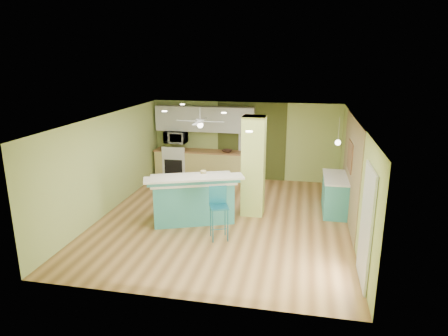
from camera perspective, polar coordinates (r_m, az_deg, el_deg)
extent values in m
cube|color=brown|center=(9.97, -0.03, -7.26)|extent=(6.00, 7.00, 0.01)
cube|color=white|center=(9.29, -0.03, 7.16)|extent=(6.00, 7.00, 0.01)
cube|color=#AEC067|center=(12.91, 3.07, 3.87)|extent=(6.00, 0.01, 2.50)
cube|color=#AEC067|center=(6.36, -6.39, -8.82)|extent=(6.00, 0.01, 2.50)
cube|color=#AEC067|center=(10.55, -16.24, 0.59)|extent=(0.01, 7.00, 2.50)
cube|color=#AEC067|center=(9.45, 18.13, -1.28)|extent=(0.01, 7.00, 2.50)
cube|color=olive|center=(10.02, 17.67, -0.30)|extent=(0.02, 3.40, 2.50)
cube|color=#454C1E|center=(12.87, 3.94, 3.82)|extent=(2.20, 0.02, 2.50)
cube|color=silver|center=(12.89, 3.90, 2.71)|extent=(0.82, 0.05, 2.00)
cube|color=silver|center=(7.36, 19.64, -7.87)|extent=(0.04, 1.08, 2.10)
cube|color=#B4C55B|center=(9.93, 4.23, 0.27)|extent=(0.55, 0.55, 2.50)
cube|color=#CEBD6C|center=(13.05, -2.83, 0.40)|extent=(3.20, 0.60, 0.90)
cube|color=#955C33|center=(12.94, -2.86, 2.41)|extent=(3.25, 0.63, 0.04)
cube|color=white|center=(13.31, -6.80, 0.61)|extent=(0.76, 0.64, 0.90)
cube|color=black|center=(13.02, -7.24, 0.11)|extent=(0.59, 0.02, 0.50)
cube|color=white|center=(12.91, -7.29, 2.59)|extent=(0.76, 0.06, 0.18)
cube|color=silver|center=(12.86, -2.79, 7.00)|extent=(3.20, 0.34, 0.80)
imported|color=silver|center=(13.11, -6.92, 4.41)|extent=(0.70, 0.48, 0.39)
cylinder|color=silver|center=(11.49, -3.46, 7.73)|extent=(0.03, 0.03, 0.40)
cylinder|color=silver|center=(11.52, -3.44, 6.74)|extent=(0.24, 0.24, 0.10)
sphere|color=white|center=(11.54, -3.43, 6.15)|extent=(0.18, 0.18, 0.18)
cylinder|color=silver|center=(9.93, 16.09, 5.26)|extent=(0.01, 0.01, 0.62)
sphere|color=white|center=(9.99, 15.96, 3.51)|extent=(0.14, 0.14, 0.14)
cube|color=brown|center=(10.14, 17.57, 1.64)|extent=(0.03, 0.90, 0.70)
cube|color=teal|center=(9.78, -4.47, -4.60)|extent=(2.10, 1.56, 1.00)
cube|color=white|center=(9.61, -4.54, -1.65)|extent=(2.25, 1.71, 0.06)
cube|color=teal|center=(9.15, -4.29, -1.86)|extent=(2.05, 0.92, 0.14)
cube|color=white|center=(9.13, -4.30, -1.46)|extent=(2.29, 1.26, 0.04)
cylinder|color=#1B687D|center=(8.61, -1.60, -8.40)|extent=(0.02, 0.02, 0.73)
cylinder|color=#1B687D|center=(8.66, 0.55, -8.25)|extent=(0.02, 0.02, 0.73)
cylinder|color=#1B687D|center=(8.91, -1.92, -7.57)|extent=(0.02, 0.02, 0.73)
cylinder|color=#1B687D|center=(8.95, 0.16, -7.43)|extent=(0.02, 0.02, 0.73)
cube|color=#1B687D|center=(8.64, -0.71, -5.59)|extent=(0.50, 0.50, 0.03)
cube|color=#1B687D|center=(8.72, -0.90, -3.85)|extent=(0.37, 0.17, 0.41)
cube|color=teal|center=(10.64, 15.55, -3.72)|extent=(0.58, 1.40, 0.90)
cube|color=white|center=(10.50, 15.74, -1.30)|extent=(0.62, 1.46, 0.04)
imported|color=#3D2319|center=(12.70, 0.46, 2.45)|extent=(0.39, 0.39, 0.08)
cylinder|color=gold|center=(9.55, -2.97, -0.94)|extent=(0.14, 0.14, 0.19)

